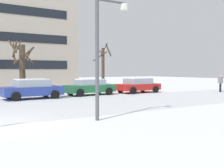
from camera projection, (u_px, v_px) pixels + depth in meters
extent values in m
cylinder|color=#4C4F54|center=(97.00, 59.00, 11.69)|extent=(0.16, 0.16, 5.24)
cylinder|color=#4C4F54|center=(111.00, 1.00, 11.94)|extent=(1.39, 0.10, 0.10)
cylinder|color=silver|center=(124.00, 7.00, 12.33)|extent=(0.36, 0.36, 0.25)
cube|color=#283D93|center=(32.00, 91.00, 20.59)|extent=(4.45, 2.01, 0.65)
cube|color=#8C99A8|center=(32.00, 83.00, 20.57)|extent=(2.47, 1.79, 0.50)
cube|color=white|center=(32.00, 79.00, 20.55)|extent=(2.25, 1.65, 0.06)
cylinder|color=black|center=(46.00, 93.00, 22.19)|extent=(0.65, 0.25, 0.64)
cylinder|color=black|center=(55.00, 95.00, 20.65)|extent=(0.65, 0.25, 0.64)
cylinder|color=black|center=(9.00, 95.00, 20.56)|extent=(0.65, 0.25, 0.64)
cylinder|color=black|center=(16.00, 97.00, 19.02)|extent=(0.65, 0.25, 0.64)
cube|color=#1E6038|center=(90.00, 88.00, 23.60)|extent=(4.32, 1.88, 0.61)
cube|color=#8C99A8|center=(90.00, 82.00, 23.58)|extent=(2.40, 1.66, 0.45)
cube|color=white|center=(90.00, 79.00, 23.56)|extent=(2.19, 1.54, 0.06)
cylinder|color=black|center=(98.00, 90.00, 25.12)|extent=(0.65, 0.25, 0.64)
cylinder|color=black|center=(109.00, 91.00, 23.69)|extent=(0.65, 0.25, 0.64)
cylinder|color=black|center=(70.00, 91.00, 23.54)|extent=(0.65, 0.25, 0.64)
cylinder|color=black|center=(80.00, 93.00, 22.11)|extent=(0.65, 0.25, 0.64)
cube|color=red|center=(138.00, 87.00, 26.14)|extent=(4.26, 2.00, 0.58)
cube|color=#8C99A8|center=(138.00, 81.00, 26.11)|extent=(2.37, 1.78, 0.50)
cube|color=white|center=(138.00, 78.00, 26.10)|extent=(2.15, 1.64, 0.06)
cylinder|color=black|center=(142.00, 88.00, 27.69)|extent=(0.65, 0.25, 0.64)
cylinder|color=black|center=(156.00, 89.00, 26.16)|extent=(0.65, 0.25, 0.64)
cylinder|color=black|center=(121.00, 89.00, 26.14)|extent=(0.65, 0.25, 0.64)
cylinder|color=black|center=(133.00, 91.00, 24.61)|extent=(0.65, 0.25, 0.64)
cylinder|color=black|center=(220.00, 88.00, 26.80)|extent=(0.14, 0.14, 0.85)
cylinder|color=black|center=(221.00, 88.00, 27.07)|extent=(0.14, 0.14, 0.85)
cube|color=slate|center=(220.00, 80.00, 26.90)|extent=(0.34, 0.44, 0.58)
sphere|color=tan|center=(221.00, 76.00, 26.88)|extent=(0.22, 0.22, 0.22)
cylinder|color=#423326|center=(23.00, 71.00, 22.69)|extent=(0.38, 0.38, 4.19)
cylinder|color=#423326|center=(15.00, 49.00, 22.56)|extent=(0.76, 1.24, 1.47)
cylinder|color=#423326|center=(24.00, 54.00, 22.02)|extent=(1.46, 0.31, 1.51)
cylinder|color=#423326|center=(24.00, 56.00, 23.44)|extent=(1.69, 0.82, 1.56)
cylinder|color=#423326|center=(12.00, 46.00, 22.09)|extent=(0.32, 1.73, 1.15)
cylinder|color=#423326|center=(14.00, 53.00, 22.37)|extent=(0.35, 1.41, 1.75)
cylinder|color=#423326|center=(21.00, 70.00, 23.93)|extent=(0.32, 0.32, 4.26)
cylinder|color=#423326|center=(27.00, 57.00, 24.38)|extent=(0.62, 1.35, 1.54)
cylinder|color=#423326|center=(15.00, 57.00, 23.58)|extent=(0.11, 1.12, 0.94)
cylinder|color=#423326|center=(19.00, 46.00, 23.96)|extent=(0.61, 0.36, 0.97)
cylinder|color=#423326|center=(103.00, 69.00, 28.62)|extent=(0.31, 0.31, 4.38)
cylinder|color=#423326|center=(108.00, 50.00, 28.28)|extent=(1.16, 0.84, 1.23)
cylinder|color=#423326|center=(104.00, 50.00, 28.90)|extent=(0.67, 0.69, 1.43)
cylinder|color=#423326|center=(100.00, 56.00, 29.27)|extent=(1.64, 0.36, 1.09)
cylinder|color=#423326|center=(100.00, 52.00, 28.16)|extent=(0.48, 0.95, 0.69)
cube|color=#B2A899|center=(4.00, 41.00, 31.16)|extent=(13.92, 9.17, 10.74)
cube|color=black|center=(15.00, 64.00, 27.43)|extent=(11.13, 0.04, 0.90)
cube|color=black|center=(14.00, 37.00, 27.29)|extent=(11.13, 0.04, 0.90)
cube|color=black|center=(14.00, 9.00, 27.15)|extent=(11.13, 0.04, 0.90)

